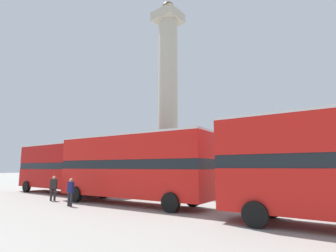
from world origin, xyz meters
TOP-DOWN VIEW (x-y plane):
  - ground_plane at (0.00, 0.00)m, footprint 200.00×200.00m
  - monument_column at (0.00, 0.00)m, footprint 5.59×5.59m
  - bus_a at (2.14, -6.44)m, footprint 10.75×3.53m
  - bus_c at (-7.39, -5.49)m, footprint 10.80×3.10m
  - equestrian_statue at (10.00, 5.67)m, footprint 4.16×3.87m
  - street_lamp at (3.30, -1.66)m, footprint 0.45×0.45m
  - pedestrian_near_lamp at (-3.25, -8.57)m, footprint 0.43×0.44m
  - pedestrian_by_plinth at (-0.05, -9.25)m, footprint 0.43×0.21m

SIDE VIEW (x-z plane):
  - ground_plane at x=0.00m, z-range 0.00..0.00m
  - pedestrian_by_plinth at x=-0.05m, z-range 0.08..1.69m
  - pedestrian_near_lamp at x=-3.25m, z-range 0.09..1.76m
  - equestrian_statue at x=10.00m, z-range -1.24..4.45m
  - bus_a at x=2.14m, z-range 0.23..4.52m
  - bus_c at x=-7.39m, z-range 0.23..4.53m
  - street_lamp at x=3.30m, z-range 0.49..5.70m
  - monument_column at x=0.00m, z-range -3.36..14.63m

